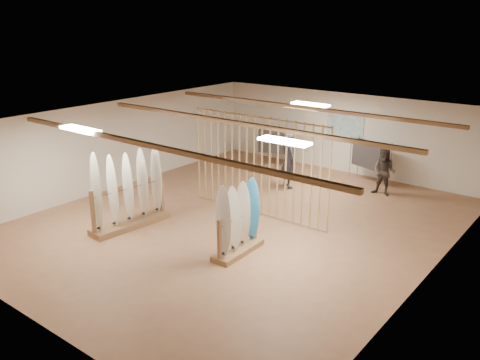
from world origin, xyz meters
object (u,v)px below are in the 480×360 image
Objects in this scene: rack_left at (129,201)px; rack_right at (238,229)px; clothing_rack_b at (370,155)px; shopper_b at (384,169)px; clothing_rack_a at (276,141)px; shopper_a at (288,156)px.

rack_left is 1.28× the size of rack_right.
shopper_b is (0.85, -0.85, -0.12)m from clothing_rack_b.
clothing_rack_a is at bearing -157.94° from clothing_rack_b.
rack_right reaches higher than clothing_rack_a.
shopper_b is (4.38, -0.58, -0.11)m from clothing_rack_a.
clothing_rack_b is at bearing 85.94° from rack_right.
rack_right is at bearing -74.05° from clothing_rack_b.
rack_left reaches higher than rack_right.
rack_right reaches higher than clothing_rack_b.
rack_left is 1.53× the size of clothing_rack_b.
rack_right is 6.81m from clothing_rack_b.
clothing_rack_a is 0.87× the size of shopper_b.
rack_left is at bearing -112.44° from clothing_rack_a.
clothing_rack_b is 0.87× the size of shopper_b.
shopper_b is (1.04, 5.94, 0.25)m from rack_right.
rack_right is 6.04m from shopper_b.
shopper_a is 1.23× the size of shopper_b.
rack_right is 0.85× the size of shopper_a.
shopper_b is at bearing -30.81° from clothing_rack_a.
shopper_b is (4.27, 6.45, 0.13)m from rack_left.
clothing_rack_a is 4.42m from shopper_b.
clothing_rack_a is at bearing 97.10° from rack_left.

